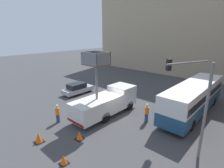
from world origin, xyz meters
TOP-DOWN VIEW (x-y plane):
  - ground_plane at (0.00, 0.00)m, footprint 120.00×120.00m
  - building_backdrop_far at (0.00, 25.46)m, footprint 44.00×10.00m
  - utility_truck at (-0.78, -0.06)m, footprint 2.40×7.45m
  - city_bus at (5.57, 6.32)m, footprint 2.60×11.60m
  - traffic_light_pole at (7.09, 0.04)m, footprint 3.65×3.40m
  - road_worker_near_truck at (-3.03, -4.29)m, footprint 0.38×0.38m
  - road_worker_directing at (3.07, 1.32)m, footprint 0.38×0.38m
  - traffic_cone_near_truck at (2.07, -6.98)m, footprint 0.57×0.57m
  - traffic_cone_mid_road at (0.63, -4.62)m, footprint 0.63×0.63m
  - traffic_cone_far_side at (-1.36, -6.97)m, footprint 0.69×0.69m
  - parked_car_curbside at (-8.21, 1.91)m, footprint 1.74×4.32m

SIDE VIEW (x-z plane):
  - ground_plane at x=0.00m, z-range 0.00..0.00m
  - traffic_cone_near_truck at x=2.07m, z-range -0.02..0.63m
  - traffic_cone_mid_road at x=0.63m, z-range -0.02..0.70m
  - traffic_cone_far_side at x=-1.36m, z-range -0.02..0.77m
  - parked_car_curbside at x=-8.21m, z-range 0.00..1.50m
  - road_worker_near_truck at x=-3.03m, z-range 0.00..1.78m
  - road_worker_directing at x=3.07m, z-range 0.00..1.86m
  - utility_truck at x=-0.78m, z-range -1.77..4.73m
  - city_bus at x=5.57m, z-range 0.27..3.46m
  - traffic_light_pole at x=7.09m, z-range 1.15..7.61m
  - building_backdrop_far at x=0.00m, z-range 0.00..18.27m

